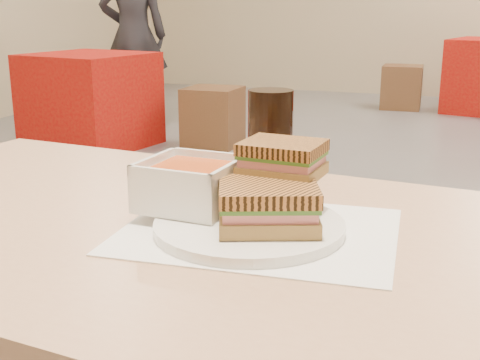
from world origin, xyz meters
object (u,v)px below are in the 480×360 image
(soup_bowl, at_px, (191,186))
(panini_lower, at_px, (268,205))
(bg_table_0, at_px, (91,100))
(patron_a, at_px, (134,35))
(plate, at_px, (249,226))
(main_table, at_px, (159,290))
(cola_glass, at_px, (270,138))
(bg_chair_2l, at_px, (402,87))
(bg_chair_0r, at_px, (213,117))
(bg_chair_0l, at_px, (76,103))

(soup_bowl, distance_m, panini_lower, 0.14)
(bg_table_0, height_order, patron_a, patron_a)
(plate, bearing_deg, soup_bowl, 163.15)
(main_table, bearing_deg, plate, -1.92)
(cola_glass, distance_m, patron_a, 4.70)
(plate, xyz_separation_m, bg_chair_2l, (-0.51, 5.97, -0.54))
(main_table, bearing_deg, bg_chair_2l, 93.49)
(soup_bowl, height_order, bg_table_0, soup_bowl)
(cola_glass, bearing_deg, bg_chair_2l, 94.59)
(soup_bowl, xyz_separation_m, bg_chair_0r, (-1.53, 3.58, -0.57))
(main_table, height_order, plate, plate)
(main_table, relative_size, plate, 4.76)
(plate, xyz_separation_m, panini_lower, (0.03, -0.01, 0.04))
(cola_glass, xyz_separation_m, bg_chair_0r, (-1.58, 3.37, -0.61))
(plate, distance_m, panini_lower, 0.05)
(plate, height_order, bg_table_0, plate)
(cola_glass, xyz_separation_m, bg_chair_2l, (-0.46, 5.73, -0.61))
(bg_table_0, distance_m, patron_a, 1.03)
(main_table, relative_size, bg_table_0, 1.37)
(cola_glass, relative_size, patron_a, 0.10)
(bg_table_0, bearing_deg, panini_lower, -52.39)
(soup_bowl, xyz_separation_m, bg_chair_0l, (-2.88, 3.72, -0.56))
(plate, distance_m, cola_glass, 0.25)
(main_table, height_order, soup_bowl, soup_bowl)
(plate, distance_m, bg_table_0, 4.12)
(main_table, bearing_deg, bg_table_0, 125.74)
(cola_glass, height_order, bg_chair_0l, cola_glass)
(soup_bowl, height_order, cola_glass, cola_glass)
(bg_table_0, distance_m, bg_chair_2l, 3.36)
(panini_lower, distance_m, bg_chair_0l, 4.85)
(bg_table_0, bearing_deg, bg_chair_2l, 53.92)
(bg_chair_0l, bearing_deg, plate, -51.48)
(panini_lower, xyz_separation_m, bg_chair_0r, (-1.66, 3.62, -0.57))
(bg_table_0, height_order, bg_chair_0r, bg_table_0)
(soup_bowl, xyz_separation_m, bg_chair_2l, (-0.41, 5.94, -0.57))
(main_table, relative_size, panini_lower, 7.79)
(main_table, height_order, bg_table_0, main_table)
(bg_chair_0r, bearing_deg, bg_chair_0l, 174.34)
(cola_glass, distance_m, bg_chair_0l, 4.61)
(main_table, xyz_separation_m, panini_lower, (0.18, -0.02, 0.16))
(bg_chair_2l, bearing_deg, bg_chair_0l, -138.02)
(bg_chair_2l, height_order, patron_a, patron_a)
(bg_chair_0r, bearing_deg, bg_chair_2l, 64.55)
(panini_lower, height_order, bg_chair_2l, panini_lower)
(panini_lower, xyz_separation_m, bg_table_0, (-2.52, 3.27, -0.44))
(panini_lower, bearing_deg, bg_table_0, 127.61)
(panini_lower, bearing_deg, cola_glass, 108.01)
(bg_chair_2l, distance_m, patron_a, 2.84)
(main_table, distance_m, plate, 0.19)
(panini_lower, xyz_separation_m, bg_chair_0l, (-3.01, 3.76, -0.56))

